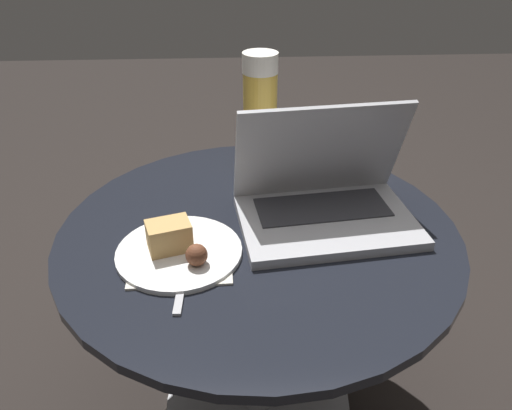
% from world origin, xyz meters
% --- Properties ---
extents(ground_plane, '(6.00, 6.00, 0.00)m').
position_xyz_m(ground_plane, '(0.00, 0.00, 0.00)').
color(ground_plane, black).
extents(table, '(0.72, 0.72, 0.49)m').
position_xyz_m(table, '(0.00, 0.00, 0.35)').
color(table, '#9E9EA3').
rests_on(table, ground_plane).
extents(napkin, '(0.17, 0.12, 0.00)m').
position_xyz_m(napkin, '(-0.13, -0.10, 0.49)').
color(napkin, silver).
rests_on(napkin, table).
extents(laptop, '(0.34, 0.25, 0.22)m').
position_xyz_m(laptop, '(0.12, 0.03, 0.53)').
color(laptop, '#B2B2B7').
rests_on(laptop, table).
extents(beer_glass, '(0.07, 0.07, 0.26)m').
position_xyz_m(beer_glass, '(0.02, 0.23, 0.62)').
color(beer_glass, gold).
rests_on(beer_glass, table).
extents(snack_plate, '(0.21, 0.21, 0.06)m').
position_xyz_m(snack_plate, '(-0.14, -0.07, 0.50)').
color(snack_plate, white).
rests_on(snack_plate, table).
extents(fork, '(0.03, 0.20, 0.01)m').
position_xyz_m(fork, '(-0.12, -0.10, 0.49)').
color(fork, '#B2B2B7').
rests_on(fork, table).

